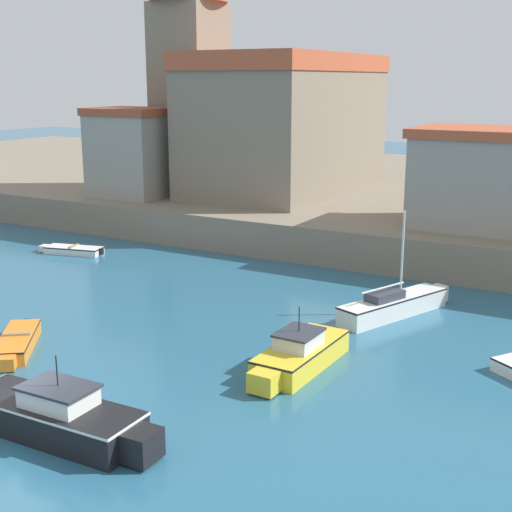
{
  "coord_description": "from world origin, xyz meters",
  "views": [
    {
      "loc": [
        15.58,
        -13.14,
        9.91
      ],
      "look_at": [
        -0.22,
        14.48,
        2.0
      ],
      "focal_mm": 50.0,
      "sensor_mm": 36.0,
      "label": 1
    }
  ],
  "objects_px": {
    "motorboat_black_6": "(58,416)",
    "church": "(269,114)",
    "motorboat_yellow_5": "(299,354)",
    "harbor_shed_far_end": "(132,152)",
    "dinghy_orange_0": "(17,342)",
    "harbor_shed_near_wharf": "(498,178)",
    "sailboat_white_4": "(394,304)",
    "dinghy_white_1": "(72,250)"
  },
  "relations": [
    {
      "from": "motorboat_black_6",
      "to": "church",
      "type": "height_order",
      "value": "church"
    },
    {
      "from": "motorboat_yellow_5",
      "to": "harbor_shed_far_end",
      "type": "relative_size",
      "value": 0.89
    },
    {
      "from": "dinghy_orange_0",
      "to": "harbor_shed_near_wharf",
      "type": "bearing_deg",
      "value": 59.73
    },
    {
      "from": "dinghy_orange_0",
      "to": "motorboat_black_6",
      "type": "height_order",
      "value": "motorboat_black_6"
    },
    {
      "from": "sailboat_white_4",
      "to": "church",
      "type": "distance_m",
      "value": 23.89
    },
    {
      "from": "sailboat_white_4",
      "to": "dinghy_white_1",
      "type": "bearing_deg",
      "value": 175.88
    },
    {
      "from": "dinghy_white_1",
      "to": "sailboat_white_4",
      "type": "distance_m",
      "value": 20.11
    },
    {
      "from": "church",
      "to": "harbor_shed_far_end",
      "type": "height_order",
      "value": "church"
    },
    {
      "from": "dinghy_orange_0",
      "to": "harbor_shed_near_wharf",
      "type": "height_order",
      "value": "harbor_shed_near_wharf"
    },
    {
      "from": "harbor_shed_far_end",
      "to": "sailboat_white_4",
      "type": "bearing_deg",
      "value": -23.9
    },
    {
      "from": "dinghy_white_1",
      "to": "motorboat_yellow_5",
      "type": "bearing_deg",
      "value": -24.43
    },
    {
      "from": "church",
      "to": "harbor_shed_near_wharf",
      "type": "bearing_deg",
      "value": -18.96
    },
    {
      "from": "dinghy_white_1",
      "to": "sailboat_white_4",
      "type": "relative_size",
      "value": 0.65
    },
    {
      "from": "dinghy_orange_0",
      "to": "sailboat_white_4",
      "type": "distance_m",
      "value": 15.5
    },
    {
      "from": "sailboat_white_4",
      "to": "motorboat_black_6",
      "type": "xyz_separation_m",
      "value": [
        -4.73,
        -15.05,
        0.11
      ]
    },
    {
      "from": "sailboat_white_4",
      "to": "motorboat_yellow_5",
      "type": "distance_m",
      "value": 7.28
    },
    {
      "from": "harbor_shed_near_wharf",
      "to": "harbor_shed_far_end",
      "type": "distance_m",
      "value": 24.03
    },
    {
      "from": "harbor_shed_near_wharf",
      "to": "harbor_shed_far_end",
      "type": "height_order",
      "value": "harbor_shed_far_end"
    },
    {
      "from": "motorboat_black_6",
      "to": "church",
      "type": "xyz_separation_m",
      "value": [
        -10.72,
        31.88,
        6.86
      ]
    },
    {
      "from": "dinghy_white_1",
      "to": "harbor_shed_near_wharf",
      "type": "relative_size",
      "value": 0.46
    },
    {
      "from": "dinghy_orange_0",
      "to": "harbor_shed_near_wharf",
      "type": "xyz_separation_m",
      "value": [
        12.75,
        21.85,
        4.47
      ]
    },
    {
      "from": "dinghy_white_1",
      "to": "motorboat_yellow_5",
      "type": "relative_size",
      "value": 0.76
    },
    {
      "from": "dinghy_white_1",
      "to": "motorboat_yellow_5",
      "type": "height_order",
      "value": "motorboat_yellow_5"
    },
    {
      "from": "motorboat_yellow_5",
      "to": "motorboat_black_6",
      "type": "xyz_separation_m",
      "value": [
        -3.74,
        -7.83,
        0.08
      ]
    },
    {
      "from": "motorboat_black_6",
      "to": "harbor_shed_far_end",
      "type": "xyz_separation_m",
      "value": [
        -17.51,
        24.9,
        4.48
      ]
    },
    {
      "from": "dinghy_orange_0",
      "to": "harbor_shed_far_end",
      "type": "xyz_separation_m",
      "value": [
        -11.25,
        20.78,
        4.79
      ]
    },
    {
      "from": "dinghy_orange_0",
      "to": "sailboat_white_4",
      "type": "xyz_separation_m",
      "value": [
        10.99,
        10.92,
        0.2
      ]
    },
    {
      "from": "harbor_shed_near_wharf",
      "to": "motorboat_yellow_5",
      "type": "bearing_deg",
      "value": -98.62
    },
    {
      "from": "motorboat_yellow_5",
      "to": "motorboat_black_6",
      "type": "relative_size",
      "value": 0.83
    },
    {
      "from": "church",
      "to": "harbor_shed_far_end",
      "type": "relative_size",
      "value": 2.75
    },
    {
      "from": "dinghy_white_1",
      "to": "sailboat_white_4",
      "type": "height_order",
      "value": "sailboat_white_4"
    },
    {
      "from": "sailboat_white_4",
      "to": "church",
      "type": "xyz_separation_m",
      "value": [
        -15.45,
        16.84,
        6.97
      ]
    },
    {
      "from": "dinghy_white_1",
      "to": "motorboat_black_6",
      "type": "height_order",
      "value": "motorboat_black_6"
    },
    {
      "from": "dinghy_orange_0",
      "to": "church",
      "type": "height_order",
      "value": "church"
    },
    {
      "from": "dinghy_orange_0",
      "to": "harbor_shed_far_end",
      "type": "distance_m",
      "value": 24.11
    },
    {
      "from": "motorboat_black_6",
      "to": "church",
      "type": "relative_size",
      "value": 0.39
    },
    {
      "from": "church",
      "to": "harbor_shed_far_end",
      "type": "bearing_deg",
      "value": -134.22
    },
    {
      "from": "sailboat_white_4",
      "to": "motorboat_black_6",
      "type": "height_order",
      "value": "sailboat_white_4"
    },
    {
      "from": "sailboat_white_4",
      "to": "motorboat_black_6",
      "type": "distance_m",
      "value": 15.77
    },
    {
      "from": "dinghy_orange_0",
      "to": "harbor_shed_far_end",
      "type": "relative_size",
      "value": 0.65
    },
    {
      "from": "dinghy_orange_0",
      "to": "church",
      "type": "xyz_separation_m",
      "value": [
        -4.46,
        27.76,
        7.18
      ]
    },
    {
      "from": "sailboat_white_4",
      "to": "motorboat_yellow_5",
      "type": "height_order",
      "value": "sailboat_white_4"
    }
  ]
}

